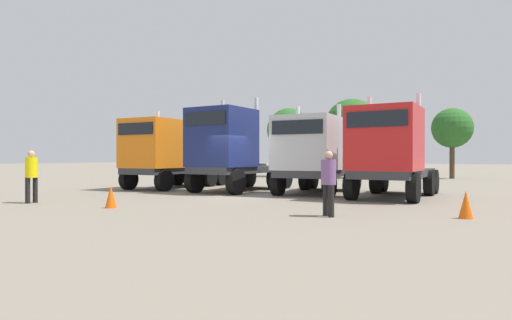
# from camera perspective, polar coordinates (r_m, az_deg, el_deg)

# --- Properties ---
(ground) EXTENTS (200.00, 200.00, 0.00)m
(ground) POSITION_cam_1_polar(r_m,az_deg,el_deg) (17.85, -2.41, -4.74)
(ground) COLOR gray
(semi_truck_orange) EXTENTS (2.83, 6.29, 4.03)m
(semi_truck_orange) POSITION_cam_1_polar(r_m,az_deg,el_deg) (22.43, -12.13, 0.92)
(semi_truck_orange) COLOR #333338
(semi_truck_orange) RESTS_ON ground
(semi_truck_navy) EXTENTS (2.58, 5.88, 4.34)m
(semi_truck_navy) POSITION_cam_1_polar(r_m,az_deg,el_deg) (19.99, -3.53, 1.48)
(semi_truck_navy) COLOR #333338
(semi_truck_navy) RESTS_ON ground
(semi_truck_silver) EXTENTS (2.97, 5.89, 3.89)m
(semi_truck_silver) POSITION_cam_1_polar(r_m,az_deg,el_deg) (18.83, 7.28, 0.85)
(semi_truck_silver) COLOR #333338
(semi_truck_silver) RESTS_ON ground
(semi_truck_red) EXTENTS (2.57, 5.82, 4.03)m
(semi_truck_red) POSITION_cam_1_polar(r_m,az_deg,el_deg) (17.34, 16.92, 1.07)
(semi_truck_red) COLOR #333338
(semi_truck_red) RESTS_ON ground
(visitor_in_hivis) EXTENTS (0.41, 0.44, 1.82)m
(visitor_in_hivis) POSITION_cam_1_polar(r_m,az_deg,el_deg) (17.02, -27.23, -1.45)
(visitor_in_hivis) COLOR black
(visitor_in_hivis) RESTS_ON ground
(visitor_with_camera) EXTENTS (0.56, 0.56, 1.76)m
(visitor_with_camera) POSITION_cam_1_polar(r_m,az_deg,el_deg) (11.84, 9.43, -2.38)
(visitor_with_camera) COLOR black
(visitor_with_camera) RESTS_ON ground
(traffic_cone_near) EXTENTS (0.36, 0.36, 0.72)m
(traffic_cone_near) POSITION_cam_1_polar(r_m,az_deg,el_deg) (12.58, 25.68, -5.27)
(traffic_cone_near) COLOR #F2590C
(traffic_cone_near) RESTS_ON ground
(traffic_cone_mid) EXTENTS (0.36, 0.36, 0.70)m
(traffic_cone_mid) POSITION_cam_1_polar(r_m,az_deg,el_deg) (14.44, -18.39, -4.57)
(traffic_cone_mid) COLOR #F2590C
(traffic_cone_mid) RESTS_ON ground
(oak_far_left) EXTENTS (3.63, 3.63, 5.66)m
(oak_far_left) POSITION_cam_1_polar(r_m,az_deg,el_deg) (36.33, 4.30, 3.88)
(oak_far_left) COLOR #4C3823
(oak_far_left) RESTS_ON ground
(oak_far_centre) EXTENTS (4.16, 4.16, 6.11)m
(oak_far_centre) POSITION_cam_1_polar(r_m,az_deg,el_deg) (34.57, 12.38, 4.37)
(oak_far_centre) COLOR #4C3823
(oak_far_centre) RESTS_ON ground
(oak_far_right) EXTENTS (2.96, 2.96, 5.26)m
(oak_far_right) POSITION_cam_1_polar(r_m,az_deg,el_deg) (35.72, 24.20, 3.79)
(oak_far_right) COLOR #4C3823
(oak_far_right) RESTS_ON ground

